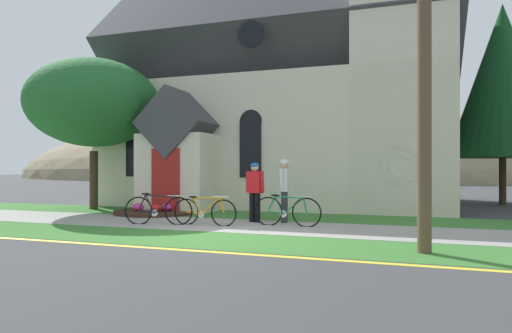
{
  "coord_description": "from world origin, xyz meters",
  "views": [
    {
      "loc": [
        3.89,
        -8.6,
        1.5
      ],
      "look_at": [
        -0.13,
        3.53,
        1.51
      ],
      "focal_mm": 30.46,
      "sensor_mm": 36.0,
      "label": 1
    }
  ],
  "objects_px": {
    "roadside_conifer": "(503,81)",
    "cyclist_in_orange_jersey": "(284,185)",
    "bicycle_yellow": "(287,211)",
    "yard_deciduous_tree": "(94,103)",
    "bicycle_black": "(204,211)",
    "church_sign": "(164,172)",
    "cyclist_in_green_jersey": "(255,188)",
    "bicycle_blue": "(158,210)"
  },
  "relations": [
    {
      "from": "bicycle_blue",
      "to": "cyclist_in_orange_jersey",
      "type": "distance_m",
      "value": 3.4
    },
    {
      "from": "cyclist_in_green_jersey",
      "to": "bicycle_black",
      "type": "bearing_deg",
      "value": -136.79
    },
    {
      "from": "roadside_conifer",
      "to": "yard_deciduous_tree",
      "type": "height_order",
      "value": "roadside_conifer"
    },
    {
      "from": "cyclist_in_orange_jersey",
      "to": "yard_deciduous_tree",
      "type": "height_order",
      "value": "yard_deciduous_tree"
    },
    {
      "from": "church_sign",
      "to": "cyclist_in_orange_jersey",
      "type": "height_order",
      "value": "church_sign"
    },
    {
      "from": "cyclist_in_green_jersey",
      "to": "bicycle_yellow",
      "type": "bearing_deg",
      "value": -23.98
    },
    {
      "from": "bicycle_black",
      "to": "bicycle_blue",
      "type": "bearing_deg",
      "value": -168.77
    },
    {
      "from": "roadside_conifer",
      "to": "cyclist_in_orange_jersey",
      "type": "bearing_deg",
      "value": -130.12
    },
    {
      "from": "church_sign",
      "to": "roadside_conifer",
      "type": "relative_size",
      "value": 0.25
    },
    {
      "from": "church_sign",
      "to": "cyclist_in_green_jersey",
      "type": "relative_size",
      "value": 1.25
    },
    {
      "from": "bicycle_black",
      "to": "yard_deciduous_tree",
      "type": "xyz_separation_m",
      "value": [
        -5.65,
        2.78,
        3.42
      ]
    },
    {
      "from": "bicycle_blue",
      "to": "yard_deciduous_tree",
      "type": "xyz_separation_m",
      "value": [
        -4.44,
        3.02,
        3.4
      ]
    },
    {
      "from": "bicycle_blue",
      "to": "cyclist_in_green_jersey",
      "type": "bearing_deg",
      "value": 28.38
    },
    {
      "from": "bicycle_yellow",
      "to": "yard_deciduous_tree",
      "type": "relative_size",
      "value": 0.33
    },
    {
      "from": "church_sign",
      "to": "bicycle_blue",
      "type": "relative_size",
      "value": 1.12
    },
    {
      "from": "cyclist_in_green_jersey",
      "to": "roadside_conifer",
      "type": "bearing_deg",
      "value": 47.61
    },
    {
      "from": "cyclist_in_orange_jersey",
      "to": "cyclist_in_green_jersey",
      "type": "relative_size",
      "value": 1.06
    },
    {
      "from": "roadside_conifer",
      "to": "bicycle_blue",
      "type": "bearing_deg",
      "value": -135.9
    },
    {
      "from": "church_sign",
      "to": "yard_deciduous_tree",
      "type": "relative_size",
      "value": 0.38
    },
    {
      "from": "yard_deciduous_tree",
      "to": "bicycle_yellow",
      "type": "bearing_deg",
      "value": -16.31
    },
    {
      "from": "bicycle_yellow",
      "to": "church_sign",
      "type": "bearing_deg",
      "value": 156.31
    },
    {
      "from": "bicycle_black",
      "to": "yard_deciduous_tree",
      "type": "bearing_deg",
      "value": 153.83
    },
    {
      "from": "church_sign",
      "to": "bicycle_yellow",
      "type": "relative_size",
      "value": 1.14
    },
    {
      "from": "bicycle_black",
      "to": "bicycle_blue",
      "type": "height_order",
      "value": "bicycle_blue"
    },
    {
      "from": "bicycle_yellow",
      "to": "cyclist_in_orange_jersey",
      "type": "bearing_deg",
      "value": 109.53
    },
    {
      "from": "cyclist_in_orange_jersey",
      "to": "roadside_conifer",
      "type": "bearing_deg",
      "value": 49.88
    },
    {
      "from": "bicycle_black",
      "to": "church_sign",
      "type": "bearing_deg",
      "value": 136.04
    },
    {
      "from": "bicycle_yellow",
      "to": "cyclist_in_green_jersey",
      "type": "distance_m",
      "value": 1.23
    },
    {
      "from": "church_sign",
      "to": "yard_deciduous_tree",
      "type": "xyz_separation_m",
      "value": [
        -2.95,
        0.17,
        2.46
      ]
    },
    {
      "from": "bicycle_yellow",
      "to": "bicycle_black",
      "type": "xyz_separation_m",
      "value": [
        -2.04,
        -0.53,
        -0.02
      ]
    },
    {
      "from": "bicycle_yellow",
      "to": "roadside_conifer",
      "type": "distance_m",
      "value": 11.91
    },
    {
      "from": "bicycle_black",
      "to": "bicycle_blue",
      "type": "distance_m",
      "value": 1.23
    },
    {
      "from": "church_sign",
      "to": "bicycle_blue",
      "type": "distance_m",
      "value": 3.35
    },
    {
      "from": "cyclist_in_orange_jersey",
      "to": "roadside_conifer",
      "type": "height_order",
      "value": "roadside_conifer"
    },
    {
      "from": "bicycle_black",
      "to": "cyclist_in_green_jersey",
      "type": "relative_size",
      "value": 1.08
    },
    {
      "from": "bicycle_black",
      "to": "cyclist_in_orange_jersey",
      "type": "xyz_separation_m",
      "value": [
        1.81,
        1.19,
        0.64
      ]
    },
    {
      "from": "church_sign",
      "to": "cyclist_in_green_jersey",
      "type": "distance_m",
      "value": 4.1
    },
    {
      "from": "bicycle_black",
      "to": "cyclist_in_green_jersey",
      "type": "distance_m",
      "value": 1.53
    },
    {
      "from": "cyclist_in_green_jersey",
      "to": "roadside_conifer",
      "type": "height_order",
      "value": "roadside_conifer"
    },
    {
      "from": "bicycle_yellow",
      "to": "yard_deciduous_tree",
      "type": "bearing_deg",
      "value": 163.69
    },
    {
      "from": "bicycle_black",
      "to": "roadside_conifer",
      "type": "height_order",
      "value": "roadside_conifer"
    },
    {
      "from": "bicycle_blue",
      "to": "yard_deciduous_tree",
      "type": "height_order",
      "value": "yard_deciduous_tree"
    }
  ]
}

